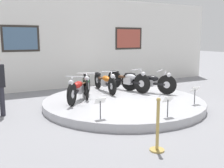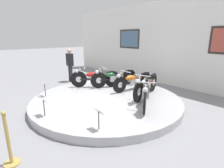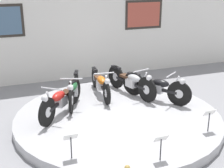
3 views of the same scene
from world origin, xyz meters
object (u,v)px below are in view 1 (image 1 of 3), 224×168
at_px(info_placard_front_left, 100,103).
at_px(info_placard_front_right, 195,92).
at_px(motorcycle_orange, 105,81).
at_px(motorcycle_black, 149,81).
at_px(motorcycle_silver, 128,80).
at_px(info_placard_front_centre, 168,102).
at_px(stanchion_post_left_of_entry, 157,133).
at_px(motorcycle_red, 79,88).
at_px(motorcycle_green, 86,84).

bearing_deg(info_placard_front_left, info_placard_front_right, 0.00).
bearing_deg(motorcycle_orange, motorcycle_black, -33.50).
relative_size(motorcycle_silver, info_placard_front_centre, 3.84).
relative_size(motorcycle_black, info_placard_front_centre, 3.26).
bearing_deg(stanchion_post_left_of_entry, motorcycle_red, 92.74).
bearing_deg(info_placard_front_right, stanchion_post_left_of_entry, -147.26).
bearing_deg(motorcycle_orange, info_placard_front_left, -118.13).
xyz_separation_m(motorcycle_red, motorcycle_green, (0.46, 0.61, -0.00)).
xyz_separation_m(info_placard_front_left, info_placard_front_right, (2.99, 0.00, 0.00)).
relative_size(motorcycle_red, info_placard_front_centre, 3.08).
relative_size(motorcycle_orange, motorcycle_silver, 0.99).
relative_size(motorcycle_red, motorcycle_orange, 0.81).
xyz_separation_m(motorcycle_red, motorcycle_black, (2.56, -0.00, -0.00)).
distance_m(motorcycle_red, info_placard_front_right, 3.39).
xyz_separation_m(motorcycle_orange, motorcycle_silver, (0.82, -0.24, 0.03)).
distance_m(motorcycle_orange, info_placard_front_centre, 3.41).
bearing_deg(stanchion_post_left_of_entry, motorcycle_orange, 76.09).
bearing_deg(motorcycle_green, motorcycle_silver, 0.03).
distance_m(motorcycle_green, stanchion_post_left_of_entry, 4.25).
xyz_separation_m(motorcycle_orange, motorcycle_black, (1.28, -0.85, 0.02)).
relative_size(motorcycle_red, motorcycle_green, 0.83).
bearing_deg(info_placard_front_centre, motorcycle_red, 116.58).
bearing_deg(info_placard_front_right, motorcycle_red, 145.02).
xyz_separation_m(motorcycle_red, stanchion_post_left_of_entry, (0.17, -3.62, -0.27)).
height_order(motorcycle_red, motorcycle_orange, motorcycle_red).
bearing_deg(motorcycle_red, info_placard_front_centre, -63.42).
relative_size(motorcycle_silver, info_placard_front_left, 3.84).
relative_size(motorcycle_red, info_placard_front_left, 3.08).
bearing_deg(stanchion_post_left_of_entry, motorcycle_green, 86.09).
distance_m(motorcycle_orange, info_placard_front_right, 3.17).
height_order(motorcycle_orange, motorcycle_silver, motorcycle_silver).
distance_m(motorcycle_green, motorcycle_black, 2.19).
bearing_deg(motorcycle_black, info_placard_front_right, -83.66).
xyz_separation_m(motorcycle_silver, info_placard_front_left, (-2.31, -2.56, -0.03)).
relative_size(info_placard_front_left, stanchion_post_left_of_entry, 0.50).
relative_size(motorcycle_red, motorcycle_silver, 0.80).
xyz_separation_m(info_placard_front_left, stanchion_post_left_of_entry, (0.39, -1.67, -0.24)).
height_order(info_placard_front_centre, stanchion_post_left_of_entry, stanchion_post_left_of_entry).
bearing_deg(motorcycle_green, motorcycle_orange, 16.14).
bearing_deg(motorcycle_orange, info_placard_front_right, -61.77).
relative_size(motorcycle_green, info_placard_front_centre, 3.72).
xyz_separation_m(motorcycle_orange, info_placard_front_right, (1.50, -2.79, -0.00)).
bearing_deg(stanchion_post_left_of_entry, info_placard_front_centre, 43.57).
xyz_separation_m(motorcycle_silver, info_placard_front_centre, (-0.82, -3.18, -0.03)).
bearing_deg(motorcycle_black, stanchion_post_left_of_entry, -123.45).
bearing_deg(info_placard_front_right, info_placard_front_left, 180.00).
distance_m(motorcycle_orange, motorcycle_silver, 0.85).
relative_size(motorcycle_green, motorcycle_orange, 0.98).
bearing_deg(motorcycle_black, motorcycle_green, 163.73).
height_order(motorcycle_green, info_placard_front_right, motorcycle_green).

